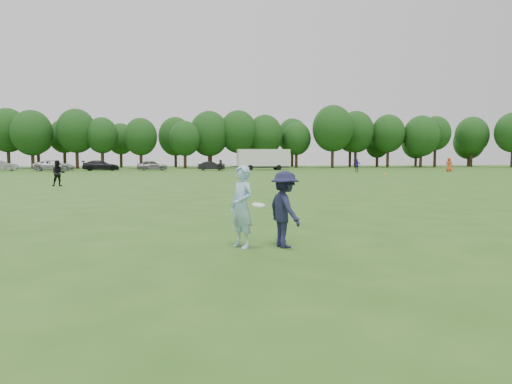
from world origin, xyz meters
The scene contains 16 objects.
ground centered at (0.00, 0.00, 0.00)m, with size 200.00×200.00×0.00m, color #295116.
thrower centered at (-0.39, -0.57, 0.87)m, with size 0.63×0.41×1.73m, color #96C2E7.
defender centered at (0.50, -0.67, 0.81)m, with size 1.04×0.60×1.62m, color #1B1D3D.
player_far_a centered at (-9.93, 21.95, 0.87)m, with size 0.84×0.66×1.73m, color black.
player_far_b centered at (20.55, 46.90, 0.89)m, with size 1.04×0.44×1.78m, color navy.
player_far_c centered at (33.82, 47.19, 0.96)m, with size 0.94×0.61×1.92m, color red.
player_far_d centered at (3.40, 55.02, 0.81)m, with size 1.51×0.48×1.63m, color black.
car_b centered at (-27.82, 60.07, 0.77)m, with size 1.64×4.69×1.54m, color gray.
car_c centered at (-20.22, 59.19, 0.78)m, with size 2.58×5.59×1.55m, color #B1B1B6.
car_d centered at (-13.82, 59.52, 0.76)m, with size 2.12×5.22×1.52m, color black.
car_e centered at (-6.49, 59.65, 0.76)m, with size 1.79×4.45×1.52m, color slate.
car_f centered at (2.31, 58.85, 0.67)m, with size 1.43×4.09×1.35m, color black.
field_cone centered at (20.78, 38.75, 0.15)m, with size 0.28×0.28×0.30m, color orange.
disc_in_play centered at (-0.09, -0.86, 0.93)m, with size 0.28×0.27×0.09m.
cargo_trailer centered at (10.37, 59.71, 1.78)m, with size 9.00×2.75×3.20m.
treeline centered at (2.81, 76.90, 6.26)m, with size 130.35×18.39×11.74m.
Camera 1 is at (-1.55, -9.99, 1.89)m, focal length 32.00 mm.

